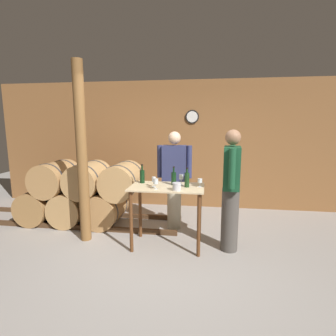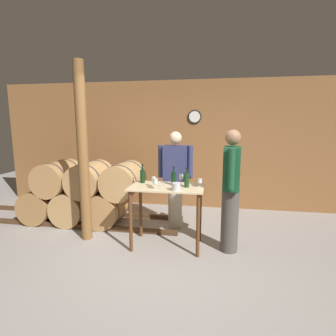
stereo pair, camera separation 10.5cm
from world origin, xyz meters
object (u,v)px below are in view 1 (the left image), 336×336
(person_host, at_px, (231,188))
(wine_bottle_center, at_px, (187,179))
(wine_bottle_left, at_px, (174,178))
(ice_bucket, at_px, (177,187))
(wine_glass_far_side, at_px, (200,181))
(wine_glass_near_left, at_px, (154,180))
(wooden_post, at_px, (82,154))
(wine_glass_near_right, at_px, (181,177))
(wine_bottle_far_left, at_px, (142,176))
(person_visitor_with_scarf, at_px, (174,178))
(wine_glass_near_center, at_px, (156,182))

(person_host, bearing_deg, wine_bottle_center, -179.58)
(wine_bottle_left, xyz_separation_m, person_host, (0.82, -0.11, -0.10))
(ice_bucket, xyz_separation_m, person_host, (0.73, 0.22, -0.05))
(wine_bottle_left, distance_m, wine_glass_far_side, 0.39)
(wine_bottle_left, xyz_separation_m, wine_glass_near_left, (-0.26, -0.17, -0.00))
(wooden_post, height_order, wine_glass_far_side, wooden_post)
(wine_glass_far_side, bearing_deg, wine_glass_near_right, 164.30)
(wine_bottle_far_left, xyz_separation_m, person_host, (1.30, -0.17, -0.10))
(wooden_post, height_order, wine_bottle_far_left, wooden_post)
(wooden_post, height_order, person_visitor_with_scarf, wooden_post)
(wine_bottle_center, bearing_deg, wine_bottle_far_left, 165.86)
(wine_glass_near_right, bearing_deg, person_host, -8.35)
(wine_glass_near_center, distance_m, person_visitor_with_scarf, 0.92)
(ice_bucket, height_order, person_visitor_with_scarf, person_visitor_with_scarf)
(wooden_post, height_order, wine_bottle_left, wooden_post)
(wooden_post, distance_m, wine_bottle_far_left, 0.96)
(wine_bottle_far_left, relative_size, ice_bucket, 2.50)
(wine_bottle_left, relative_size, wine_bottle_center, 0.97)
(wine_glass_near_right, distance_m, person_host, 0.72)
(wine_bottle_center, height_order, wine_glass_near_center, wine_bottle_center)
(wine_bottle_far_left, bearing_deg, ice_bucket, -34.36)
(wine_glass_far_side, distance_m, person_visitor_with_scarf, 0.83)
(wine_bottle_left, bearing_deg, wine_bottle_far_left, 173.09)
(wine_glass_near_left, height_order, person_host, person_host)
(wine_bottle_center, relative_size, wine_glass_far_side, 2.33)
(wine_bottle_center, relative_size, wine_glass_near_center, 1.90)
(wine_glass_near_left, xyz_separation_m, wine_glass_near_center, (0.05, -0.13, 0.00))
(wine_glass_near_left, height_order, wine_glass_near_center, wine_glass_near_center)
(wine_bottle_far_left, relative_size, wine_glass_near_center, 1.95)
(wine_glass_near_right, xyz_separation_m, person_visitor_with_scarf, (-0.17, 0.61, -0.14))
(wine_glass_near_center, bearing_deg, wooden_post, 169.26)
(wine_bottle_left, xyz_separation_m, wine_bottle_center, (0.20, -0.11, 0.01))
(wine_glass_far_side, xyz_separation_m, ice_bucket, (-0.30, -0.25, -0.03))
(wooden_post, relative_size, wine_glass_near_center, 18.22)
(wine_bottle_far_left, bearing_deg, wine_bottle_center, -14.14)
(wine_glass_far_side, height_order, ice_bucket, wine_glass_far_side)
(wine_glass_near_center, xyz_separation_m, person_visitor_with_scarf, (0.15, 0.90, -0.13))
(wine_bottle_left, relative_size, wine_glass_near_center, 1.85)
(wine_bottle_far_left, xyz_separation_m, wine_bottle_center, (0.69, -0.17, 0.00))
(wine_glass_near_right, xyz_separation_m, person_host, (0.71, -0.10, -0.11))
(wine_bottle_center, relative_size, person_visitor_with_scarf, 0.17)
(wooden_post, distance_m, wine_glass_near_center, 1.23)
(wine_bottle_left, relative_size, wine_glass_far_side, 2.26)
(wine_glass_near_center, relative_size, person_visitor_with_scarf, 0.09)
(wine_bottle_left, distance_m, wine_glass_near_center, 0.36)
(wine_glass_near_left, relative_size, wine_glass_near_center, 0.98)
(wine_bottle_far_left, distance_m, person_host, 1.32)
(wine_glass_near_right, height_order, ice_bucket, wine_glass_near_right)
(wine_glass_near_left, relative_size, person_host, 0.08)
(person_host, bearing_deg, wine_glass_near_right, 171.65)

